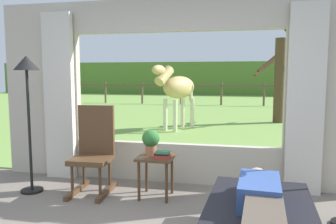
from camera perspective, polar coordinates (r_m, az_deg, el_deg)
back_wall_with_window at (r=4.70m, az=1.18°, el=3.04°), size 5.20×0.12×2.55m
curtain_panel_left at (r=5.16m, az=-17.90°, el=2.49°), size 0.44×0.10×2.40m
curtain_panel_right at (r=4.55m, az=22.23°, el=1.82°), size 0.44×0.10×2.40m
outdoor_pasture_lawn at (r=15.60m, az=8.76°, el=0.80°), size 36.00×21.68×0.02m
distant_hill_ridge at (r=25.36m, az=10.12°, el=5.62°), size 36.00×2.00×2.40m
reclining_person at (r=2.87m, az=15.37°, el=-14.33°), size 0.38×1.44×0.22m
rocking_chair at (r=4.52m, az=-12.42°, el=-6.28°), size 0.51×0.70×1.12m
side_table at (r=4.22m, az=-2.05°, el=-8.71°), size 0.44×0.44×0.52m
potted_plant at (r=4.23m, az=-2.92°, el=-4.82°), size 0.22×0.22×0.32m
book_stack at (r=4.11m, az=-0.98°, el=-7.18°), size 0.19×0.14×0.08m
floor_lamp_left at (r=4.63m, az=-22.71°, el=4.58°), size 0.32×0.32×1.76m
horse at (r=9.08m, az=1.60°, el=4.09°), size 1.06×1.78×1.73m
pasture_tree at (r=10.98m, az=18.37°, el=5.59°), size 1.51×1.51×3.03m
pasture_fence_line at (r=16.59m, az=9.02°, el=3.67°), size 16.10×0.10×1.10m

